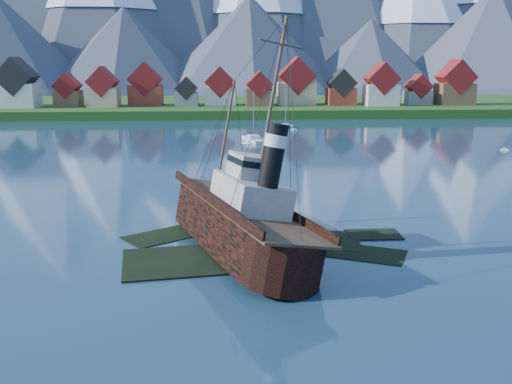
{
  "coord_description": "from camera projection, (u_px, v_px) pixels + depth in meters",
  "views": [
    {
      "loc": [
        -2.29,
        -55.99,
        19.58
      ],
      "look_at": [
        1.65,
        6.0,
        5.0
      ],
      "focal_mm": 40.0,
      "sensor_mm": 36.0,
      "label": 1
    }
  ],
  "objects": [
    {
      "name": "ground",
      "position": [
        244.0,
        252.0,
        59.01
      ],
      "size": [
        1400.0,
        1400.0,
        0.0
      ],
      "primitive_type": "plane",
      "color": "#1B384D",
      "rests_on": "ground"
    },
    {
      "name": "shoal",
      "position": [
        259.0,
        248.0,
        61.29
      ],
      "size": [
        31.71,
        21.24,
        1.14
      ],
      "color": "black",
      "rests_on": "ground"
    },
    {
      "name": "seawall",
      "position": [
        227.0,
        120.0,
        187.26
      ],
      "size": [
        600.0,
        2.5,
        2.0
      ],
      "primitive_type": "cube",
      "color": "#3F3D38",
      "rests_on": "ground"
    },
    {
      "name": "sailboat_e",
      "position": [
        253.0,
        140.0,
        138.19
      ],
      "size": [
        5.54,
        11.14,
        12.54
      ],
      "rotation": [
        0.0,
        0.0,
        0.27
      ],
      "color": "silver",
      "rests_on": "ground"
    },
    {
      "name": "sailboat_f",
      "position": [
        286.0,
        128.0,
        161.78
      ],
      "size": [
        5.41,
        9.25,
        12.88
      ],
      "rotation": [
        0.0,
        0.0,
        -0.37
      ],
      "color": "silver",
      "rests_on": "ground"
    },
    {
      "name": "shore_bank",
      "position": [
        225.0,
        110.0,
        224.18
      ],
      "size": [
        600.0,
        80.0,
        3.2
      ],
      "primitive_type": "cube",
      "color": "#1B4213",
      "rests_on": "ground"
    },
    {
      "name": "tugboat_wreck",
      "position": [
        234.0,
        217.0,
        60.59
      ],
      "size": [
        7.39,
        31.86,
        25.25
      ],
      "rotation": [
        0.0,
        0.19,
        0.33
      ],
      "color": "black",
      "rests_on": "ground"
    },
    {
      "name": "town",
      "position": [
        133.0,
        89.0,
        202.77
      ],
      "size": [
        250.96,
        16.69,
        17.3
      ],
      "color": "maroon",
      "rests_on": "ground"
    }
  ]
}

